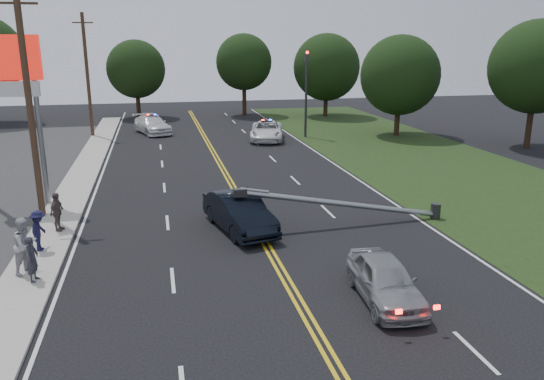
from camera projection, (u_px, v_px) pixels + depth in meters
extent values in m
plane|color=black|center=(314.00, 329.00, 14.66)|extent=(120.00, 120.00, 0.00)
cube|color=#AAA599|center=(54.00, 229.00, 22.31)|extent=(1.80, 70.00, 0.12)
cube|color=black|center=(512.00, 199.00, 26.87)|extent=(12.00, 80.00, 0.01)
cube|color=gold|center=(250.00, 217.00, 24.07)|extent=(0.36, 80.00, 0.00)
cylinder|color=gray|center=(40.00, 134.00, 24.97)|extent=(0.24, 0.24, 7.00)
cube|color=red|center=(3.00, 58.00, 23.78)|extent=(3.20, 0.35, 2.00)
cube|color=white|center=(7.00, 89.00, 24.16)|extent=(2.80, 0.30, 0.70)
cylinder|color=#2D2D30|center=(306.00, 95.00, 43.67)|extent=(0.20, 0.20, 7.00)
cube|color=#2D2D30|center=(307.00, 56.00, 42.84)|extent=(0.28, 0.28, 0.90)
sphere|color=#FF0C07|center=(307.00, 52.00, 42.61)|extent=(0.22, 0.22, 0.22)
cylinder|color=#2D2D30|center=(435.00, 211.00, 23.77)|extent=(0.44, 0.44, 0.70)
cylinder|color=gray|center=(342.00, 204.00, 22.69)|extent=(8.90, 0.24, 1.80)
cube|color=#2D2D30|center=(240.00, 192.00, 21.56)|extent=(0.55, 0.32, 0.30)
cylinder|color=#382619|center=(30.00, 107.00, 22.71)|extent=(0.28, 0.28, 10.00)
cube|color=#382619|center=(17.00, 3.00, 21.58)|extent=(1.60, 0.10, 0.10)
cylinder|color=#382619|center=(88.00, 76.00, 43.41)|extent=(0.28, 0.28, 10.00)
cube|color=#382619|center=(83.00, 23.00, 42.28)|extent=(1.60, 0.10, 0.10)
cylinder|color=black|center=(138.00, 104.00, 55.76)|extent=(0.44, 0.44, 2.92)
sphere|color=black|center=(136.00, 69.00, 54.81)|extent=(5.97, 5.97, 5.97)
cylinder|color=black|center=(244.00, 100.00, 57.75)|extent=(0.44, 0.44, 3.29)
sphere|color=black|center=(244.00, 62.00, 56.67)|extent=(5.97, 5.97, 5.97)
cylinder|color=black|center=(326.00, 102.00, 57.01)|extent=(0.44, 0.44, 2.99)
sphere|color=black|center=(327.00, 67.00, 56.03)|extent=(7.02, 7.02, 7.02)
cylinder|color=black|center=(397.00, 118.00, 44.98)|extent=(0.44, 0.44, 2.93)
sphere|color=black|center=(400.00, 75.00, 44.02)|extent=(6.59, 6.59, 6.59)
cylinder|color=black|center=(529.00, 125.00, 39.63)|extent=(0.44, 0.44, 3.46)
sphere|color=black|center=(537.00, 67.00, 38.50)|extent=(6.77, 6.77, 6.77)
imported|color=black|center=(239.00, 212.00, 22.19)|extent=(2.71, 5.02, 1.57)
imported|color=#96999D|center=(385.00, 280.00, 16.12)|extent=(1.88, 4.07, 1.35)
imported|color=white|center=(267.00, 131.00, 42.95)|extent=(3.70, 5.90, 1.52)
imported|color=silver|center=(152.00, 125.00, 46.12)|extent=(3.72, 5.68, 1.53)
imported|color=#282930|center=(32.00, 259.00, 17.16)|extent=(0.47, 0.62, 1.53)
imported|color=#AEAEB3|center=(25.00, 245.00, 17.75)|extent=(1.10, 1.18, 1.94)
imported|color=#171639|center=(39.00, 231.00, 19.71)|extent=(0.69, 1.06, 1.55)
imported|color=#594D47|center=(57.00, 212.00, 21.79)|extent=(0.67, 1.03, 1.62)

